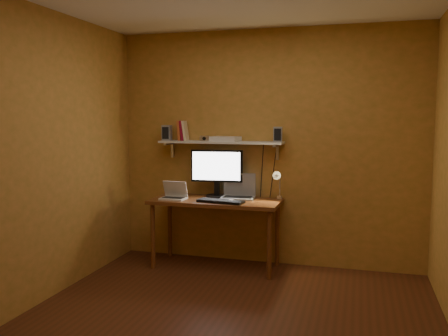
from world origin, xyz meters
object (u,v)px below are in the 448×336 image
(desk, at_px, (216,207))
(laptop, at_px, (239,192))
(speaker_right, at_px, (278,134))
(netbook, at_px, (174,194))
(wall_shelf, at_px, (221,143))
(shelf_camera, at_px, (204,138))
(speaker_left, at_px, (167,133))
(desk_lamp, at_px, (278,181))
(keyboard, at_px, (221,201))
(router, at_px, (225,139))
(monitor, at_px, (217,171))
(mouse, at_px, (231,201))

(desk, xyz_separation_m, laptop, (0.22, 0.16, 0.16))
(laptop, relative_size, speaker_right, 2.33)
(desk, height_order, netbook, netbook)
(wall_shelf, xyz_separation_m, netbook, (-0.44, -0.29, -0.55))
(desk, relative_size, shelf_camera, 13.06)
(laptop, height_order, speaker_left, speaker_left)
(desk_lamp, bearing_deg, wall_shelf, 174.12)
(keyboard, bearing_deg, router, 106.03)
(wall_shelf, height_order, router, router)
(netbook, distance_m, shelf_camera, 0.70)
(wall_shelf, bearing_deg, laptop, -9.52)
(wall_shelf, relative_size, router, 4.50)
(shelf_camera, bearing_deg, desk, -35.13)
(speaker_left, distance_m, speaker_right, 1.28)
(desk, xyz_separation_m, netbook, (-0.44, -0.10, 0.14))
(wall_shelf, xyz_separation_m, monitor, (-0.04, -0.01, -0.31))
(wall_shelf, height_order, monitor, wall_shelf)
(monitor, xyz_separation_m, shelf_camera, (-0.12, -0.07, 0.36))
(monitor, height_order, shelf_camera, shelf_camera)
(mouse, bearing_deg, netbook, -177.95)
(shelf_camera, xyz_separation_m, router, (0.22, 0.08, -0.00))
(mouse, distance_m, speaker_right, 0.87)
(wall_shelf, height_order, shelf_camera, shelf_camera)
(router, bearing_deg, speaker_left, -178.91)
(mouse, bearing_deg, speaker_left, 164.10)
(laptop, distance_m, desk_lamp, 0.47)
(speaker_left, bearing_deg, keyboard, -27.92)
(speaker_left, bearing_deg, speaker_right, -2.85)
(monitor, distance_m, keyboard, 0.47)
(netbook, bearing_deg, laptop, 23.44)
(laptop, bearing_deg, speaker_right, 0.13)
(wall_shelf, bearing_deg, mouse, -56.57)
(laptop, bearing_deg, router, 161.05)
(netbook, height_order, speaker_left, speaker_left)
(laptop, height_order, netbook, laptop)
(shelf_camera, bearing_deg, laptop, 6.15)
(desk, relative_size, monitor, 2.40)
(desk, xyz_separation_m, speaker_right, (0.64, 0.19, 0.79))
(desk, bearing_deg, speaker_right, 16.63)
(speaker_left, relative_size, speaker_right, 1.07)
(laptop, distance_m, mouse, 0.29)
(mouse, relative_size, router, 0.30)
(netbook, xyz_separation_m, shelf_camera, (0.28, 0.22, 0.60))
(netbook, height_order, keyboard, netbook)
(speaker_left, relative_size, router, 0.56)
(desk_lamp, relative_size, speaker_left, 2.17)
(laptop, bearing_deg, speaker_left, 173.65)
(netbook, height_order, shelf_camera, shelf_camera)
(wall_shelf, bearing_deg, router, 6.99)
(wall_shelf, xyz_separation_m, desk_lamp, (0.66, -0.07, -0.40))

